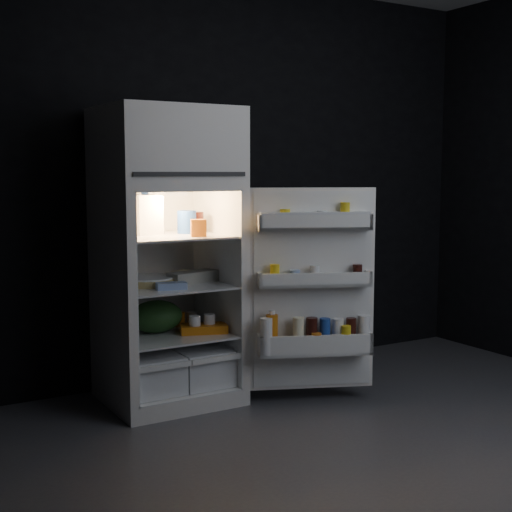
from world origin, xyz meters
TOP-DOWN VIEW (x-y plane):
  - floor at (0.00, 0.00)m, footprint 4.00×3.40m
  - wall_back at (0.00, 1.70)m, footprint 4.00×0.00m
  - refrigerator at (-0.66, 1.32)m, footprint 0.76×0.71m
  - fridge_door at (0.07, 0.80)m, footprint 0.74×0.45m
  - milk_jug at (-0.76, 1.37)m, footprint 0.18×0.18m
  - mayo_jar at (-0.51, 1.33)m, footprint 0.15×0.15m
  - jam_jar at (-0.44, 1.34)m, footprint 0.13×0.13m
  - amber_bottle at (-0.86, 1.40)m, footprint 0.09×0.09m
  - small_carton at (-0.54, 1.10)m, footprint 0.11×0.10m
  - egg_carton at (-0.50, 1.26)m, footprint 0.34×0.19m
  - pie at (-0.77, 1.32)m, footprint 0.40×0.40m
  - flat_package at (-0.72, 1.10)m, footprint 0.19×0.12m
  - wrapped_pkg at (-0.48, 1.45)m, footprint 0.15×0.14m
  - produce_bag at (-0.72, 1.34)m, footprint 0.38×0.34m
  - yogurt_tray at (-0.47, 1.18)m, footprint 0.32×0.24m
  - small_can_red at (-0.53, 1.41)m, footprint 0.08×0.08m
  - small_can_silver at (-0.45, 1.41)m, footprint 0.08×0.08m

SIDE VIEW (x-z plane):
  - floor at x=0.00m, z-range 0.00..0.00m
  - yogurt_tray at x=-0.47m, z-range 0.43..0.48m
  - small_can_red at x=-0.53m, z-range 0.43..0.52m
  - small_can_silver at x=-0.45m, z-range 0.43..0.52m
  - produce_bag at x=-0.72m, z-range 0.43..0.62m
  - fridge_door at x=0.07m, z-range 0.07..1.29m
  - pie at x=-0.77m, z-range 0.73..0.77m
  - flat_package at x=-0.72m, z-range 0.73..0.77m
  - wrapped_pkg at x=-0.48m, z-range 0.73..0.78m
  - egg_carton at x=-0.50m, z-range 0.73..0.80m
  - refrigerator at x=-0.66m, z-range 0.07..1.85m
  - small_carton at x=-0.54m, z-range 1.03..1.13m
  - jam_jar at x=-0.44m, z-range 1.03..1.16m
  - mayo_jar at x=-0.51m, z-range 1.03..1.17m
  - amber_bottle at x=-0.86m, z-range 1.03..1.25m
  - milk_jug at x=-0.76m, z-range 1.03..1.27m
  - wall_back at x=0.00m, z-range 0.00..2.70m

